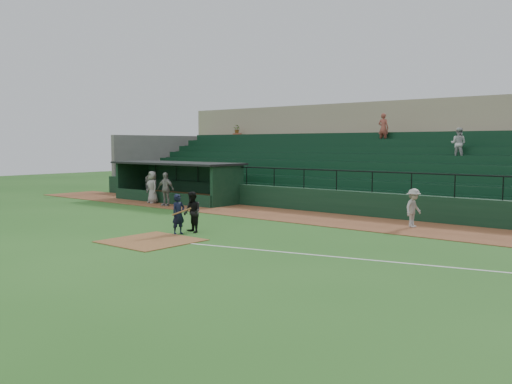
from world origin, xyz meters
The scene contains 12 objects.
ground centered at (0.00, 0.00, 0.00)m, with size 90.00×90.00×0.00m, color #25581C.
warning_track centered at (0.00, 8.00, 0.01)m, with size 40.00×4.00×0.03m, color brown.
home_plate_dirt centered at (0.00, -1.00, 0.01)m, with size 3.00×3.00×0.03m, color brown.
foul_line centered at (8.00, 1.20, 0.01)m, with size 18.00×0.09×0.01m, color white.
stadium_structure centered at (0.00, 16.46, 2.30)m, with size 38.00×13.08×6.40m.
dugout centered at (-9.75, 9.56, 1.33)m, with size 8.90×3.20×2.42m.
batter_at_plate centered at (-0.37, 0.68, 0.80)m, with size 1.01×0.67×1.59m.
umpire centered at (-0.28, 1.34, 0.82)m, with size 0.80×0.62×1.65m, color black.
runner centered at (6.02, 8.15, 0.85)m, with size 1.06×0.61×1.64m, color #AAA49F.
dugout_player_a centered at (-8.23, 6.88, 0.98)m, with size 1.11×0.46×1.90m, color gray.
dugout_player_b centered at (-9.93, 7.33, 0.98)m, with size 0.93×0.60×1.90m, color gray.
dugout_player_c centered at (-11.41, 8.28, 0.81)m, with size 1.45×0.46×1.56m, color gray.
Camera 1 is at (15.58, -13.85, 3.54)m, focal length 38.64 mm.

